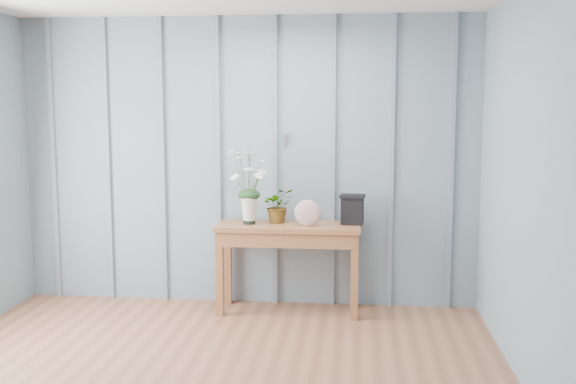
# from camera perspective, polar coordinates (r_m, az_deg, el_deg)

# --- Properties ---
(room_shell) EXTENTS (4.00, 4.50, 2.50)m
(room_shell) POSITION_cam_1_polar(r_m,az_deg,el_deg) (4.55, -6.38, 10.40)
(room_shell) COLOR gray
(room_shell) RESTS_ON ground
(sideboard) EXTENTS (1.20, 0.45, 0.75)m
(sideboard) POSITION_cam_1_polar(r_m,az_deg,el_deg) (5.67, 0.05, -3.89)
(sideboard) COLOR brown
(sideboard) RESTS_ON ground
(daisy_vase) EXTENTS (0.45, 0.34, 0.64)m
(daisy_vase) POSITION_cam_1_polar(r_m,az_deg,el_deg) (5.62, -3.32, 1.31)
(daisy_vase) COLOR black
(daisy_vase) RESTS_ON sideboard
(spider_plant) EXTENTS (0.33, 0.31, 0.29)m
(spider_plant) POSITION_cam_1_polar(r_m,az_deg,el_deg) (5.71, -0.84, -1.14)
(spider_plant) COLOR #193E1C
(spider_plant) RESTS_ON sideboard
(felt_disc_vessel) EXTENTS (0.23, 0.09, 0.22)m
(felt_disc_vessel) POSITION_cam_1_polar(r_m,az_deg,el_deg) (5.54, 1.67, -1.79)
(felt_disc_vessel) COLOR #8B4659
(felt_disc_vessel) RESTS_ON sideboard
(carved_box) EXTENTS (0.22, 0.18, 0.25)m
(carved_box) POSITION_cam_1_polar(r_m,az_deg,el_deg) (5.66, 5.47, -1.45)
(carved_box) COLOR black
(carved_box) RESTS_ON sideboard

